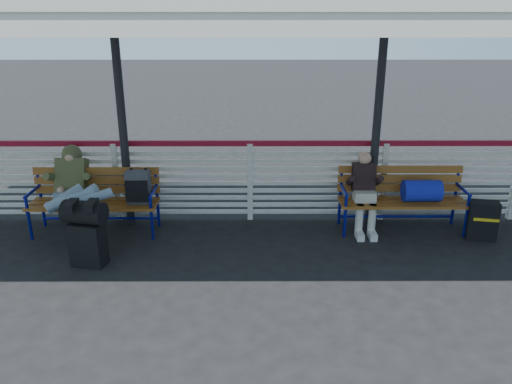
{
  "coord_description": "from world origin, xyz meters",
  "views": [
    {
      "loc": [
        0.06,
        -5.2,
        2.99
      ],
      "look_at": [
        0.09,
        1.0,
        0.76
      ],
      "focal_mm": 35.0,
      "sensor_mm": 36.0,
      "label": 1
    }
  ],
  "objects_px": {
    "bench_right": "(410,192)",
    "traveler_man": "(75,193)",
    "bench_left": "(109,192)",
    "suitcase_side": "(482,220)",
    "luggage_stack": "(86,231)",
    "companion_person": "(364,192)"
  },
  "relations": [
    {
      "from": "bench_right",
      "to": "traveler_man",
      "type": "relative_size",
      "value": 1.1
    },
    {
      "from": "bench_left",
      "to": "suitcase_side",
      "type": "distance_m",
      "value": 5.26
    },
    {
      "from": "suitcase_side",
      "to": "bench_right",
      "type": "bearing_deg",
      "value": 172.53
    },
    {
      "from": "luggage_stack",
      "to": "suitcase_side",
      "type": "xyz_separation_m",
      "value": [
        5.24,
        0.76,
        -0.19
      ]
    },
    {
      "from": "bench_left",
      "to": "suitcase_side",
      "type": "bearing_deg",
      "value": -2.99
    },
    {
      "from": "bench_right",
      "to": "suitcase_side",
      "type": "height_order",
      "value": "bench_right"
    },
    {
      "from": "luggage_stack",
      "to": "suitcase_side",
      "type": "height_order",
      "value": "luggage_stack"
    },
    {
      "from": "bench_left",
      "to": "bench_right",
      "type": "bearing_deg",
      "value": 0.53
    },
    {
      "from": "luggage_stack",
      "to": "bench_left",
      "type": "relative_size",
      "value": 0.47
    },
    {
      "from": "traveler_man",
      "to": "suitcase_side",
      "type": "distance_m",
      "value": 5.61
    },
    {
      "from": "suitcase_side",
      "to": "companion_person",
      "type": "bearing_deg",
      "value": -179.64
    },
    {
      "from": "bench_left",
      "to": "bench_right",
      "type": "relative_size",
      "value": 1.0
    },
    {
      "from": "luggage_stack",
      "to": "suitcase_side",
      "type": "relative_size",
      "value": 1.55
    },
    {
      "from": "suitcase_side",
      "to": "traveler_man",
      "type": "bearing_deg",
      "value": -168.37
    },
    {
      "from": "bench_left",
      "to": "companion_person",
      "type": "height_order",
      "value": "companion_person"
    },
    {
      "from": "bench_right",
      "to": "companion_person",
      "type": "distance_m",
      "value": 0.66
    },
    {
      "from": "bench_left",
      "to": "bench_right",
      "type": "xyz_separation_m",
      "value": [
        4.3,
        0.04,
        -0.02
      ]
    },
    {
      "from": "bench_left",
      "to": "suitcase_side",
      "type": "relative_size",
      "value": 3.27
    },
    {
      "from": "bench_left",
      "to": "suitcase_side",
      "type": "xyz_separation_m",
      "value": [
        5.24,
        -0.27,
        -0.32
      ]
    },
    {
      "from": "bench_left",
      "to": "traveler_man",
      "type": "bearing_deg",
      "value": -135.23
    },
    {
      "from": "luggage_stack",
      "to": "bench_left",
      "type": "xyz_separation_m",
      "value": [
        0.0,
        1.03,
        0.13
      ]
    },
    {
      "from": "luggage_stack",
      "to": "suitcase_side",
      "type": "distance_m",
      "value": 5.3
    }
  ]
}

